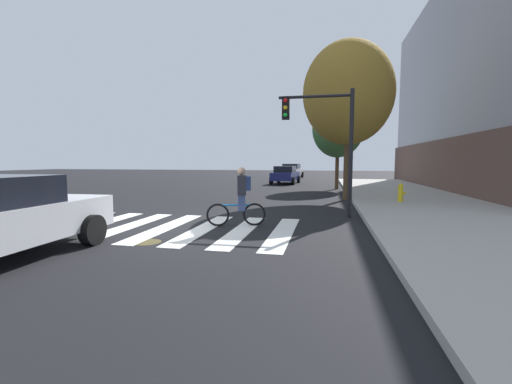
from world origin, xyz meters
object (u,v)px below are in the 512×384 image
Objects in this scene: sedan_far at (292,171)px; fire_hydrant at (401,193)px; sedan_mid at (285,175)px; street_tree_mid at (338,128)px; manhole_cover at (147,242)px; traffic_light_near at (325,131)px; cyclist at (240,197)px; street_tree_near at (348,93)px.

sedan_far reaches higher than fire_hydrant.
street_tree_mid reaches higher than sedan_mid.
traffic_light_near is (3.96, 4.53, 2.86)m from manhole_cover.
traffic_light_near reaches higher than sedan_far.
sedan_mid is 1.04× the size of traffic_light_near.
fire_hydrant is (6.89, -22.01, -0.29)m from sedan_far.
sedan_far is at bearing 92.85° from cyclist.
street_tree_near is (-2.19, 1.40, 4.50)m from fire_hydrant.
sedan_far is at bearing 107.39° from fire_hydrant.
sedan_mid is at bearing 117.30° from fire_hydrant.
traffic_light_near is 5.55m from street_tree_near.
cyclist reaches higher than fire_hydrant.
manhole_cover is at bearing -131.16° from fire_hydrant.
fire_hydrant is 0.13× the size of street_tree_mid.
street_tree_mid is (-2.41, 7.80, 3.50)m from fire_hydrant.
manhole_cover is 0.13× the size of sedan_far.
sedan_far is 0.79× the size of street_tree_mid.
street_tree_mid is (3.09, 13.62, 3.19)m from cyclist.
cyclist is (0.93, -18.30, 0.09)m from sedan_mid.
street_tree_mid reaches higher than fire_hydrant.
street_tree_near is (3.32, 7.23, 4.19)m from cyclist.
sedan_far is 15.25m from street_tree_mid.
cyclist is 0.23× the size of street_tree_near.
traffic_light_near reaches higher than cyclist.
fire_hydrant is at bearing -62.70° from sedan_mid.
street_tree_near is at bearing 147.37° from fire_hydrant.
cyclist is 8.02m from fire_hydrant.
fire_hydrant is 8.88m from street_tree_mid.
manhole_cover is 11.87m from street_tree_near.
manhole_cover is at bearing -124.90° from cyclist.
sedan_far is 21.56m from street_tree_near.
fire_hydrant is (6.44, -12.47, -0.23)m from sedan_mid.
manhole_cover is 30.17m from sedan_far.
sedan_mid is 6.99m from street_tree_mid.
sedan_far is (0.23, 30.16, 0.82)m from manhole_cover.
cyclist is 0.28× the size of street_tree_mid.
sedan_mid reaches higher than manhole_cover.
street_tree_near is at bearing 78.99° from traffic_light_near.
street_tree_mid is at bearing 77.20° from cyclist.
fire_hydrant is at bearing -72.61° from sedan_far.
sedan_far is 2.81× the size of cyclist.
cyclist is 0.40× the size of traffic_light_near.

